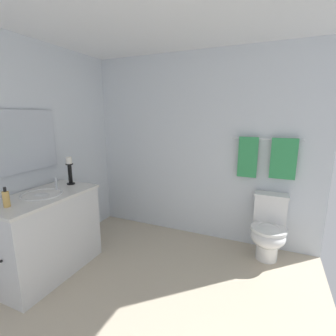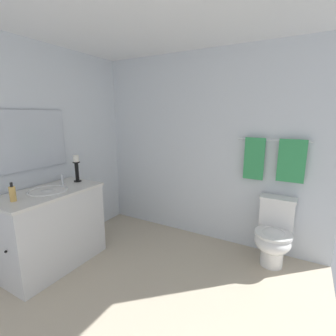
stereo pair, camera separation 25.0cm
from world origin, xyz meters
name	(u,v)px [view 1 (the left image)]	position (x,y,z in m)	size (l,w,h in m)	color
floor	(148,306)	(0.00, 0.00, -0.01)	(3.06, 2.99, 0.02)	beige
wall_back	(199,148)	(0.00, 1.50, 1.23)	(3.06, 0.04, 2.45)	silver
wall_left	(14,158)	(-1.53, 0.00, 1.23)	(0.04, 2.99, 2.45)	silver
vanity_cabinet	(46,234)	(-1.20, 0.01, 0.44)	(0.58, 1.08, 0.87)	silver
sink_basin	(42,198)	(-1.20, 0.01, 0.83)	(0.40, 0.40, 0.24)	white
mirror	(16,142)	(-1.48, 0.01, 1.39)	(0.02, 0.94, 0.64)	silver
candle_holder_tall	(70,170)	(-1.23, 0.43, 1.04)	(0.09, 0.09, 0.32)	black
soap_bottle	(6,199)	(-1.20, -0.35, 0.94)	(0.06, 0.06, 0.18)	#E5B259
toilet	(269,229)	(0.94, 1.21, 0.37)	(0.39, 0.54, 0.75)	white
towel_bar	(267,139)	(0.83, 1.44, 1.38)	(0.02, 0.02, 0.79)	silver
towel_near_vanity	(248,157)	(0.63, 1.42, 1.16)	(0.23, 0.03, 0.49)	#389E59
towel_center	(283,159)	(1.02, 1.42, 1.17)	(0.28, 0.03, 0.47)	#389E59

